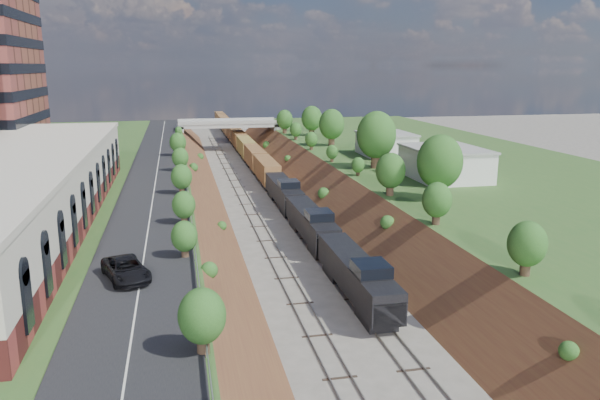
# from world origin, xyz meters

# --- Properties ---
(platform_left) EXTENTS (44.00, 180.00, 5.00)m
(platform_left) POSITION_xyz_m (-33.00, 60.00, 2.50)
(platform_left) COLOR #345C25
(platform_left) RESTS_ON ground
(platform_right) EXTENTS (44.00, 180.00, 5.00)m
(platform_right) POSITION_xyz_m (33.00, 60.00, 2.50)
(platform_right) COLOR #345C25
(platform_right) RESTS_ON ground
(embankment_left) EXTENTS (10.00, 180.00, 10.00)m
(embankment_left) POSITION_xyz_m (-11.00, 60.00, 0.00)
(embankment_left) COLOR brown
(embankment_left) RESTS_ON ground
(embankment_right) EXTENTS (10.00, 180.00, 10.00)m
(embankment_right) POSITION_xyz_m (11.00, 60.00, 0.00)
(embankment_right) COLOR brown
(embankment_right) RESTS_ON ground
(rail_left_track) EXTENTS (1.58, 180.00, 0.18)m
(rail_left_track) POSITION_xyz_m (-2.60, 60.00, 0.09)
(rail_left_track) COLOR gray
(rail_left_track) RESTS_ON ground
(rail_right_track) EXTENTS (1.58, 180.00, 0.18)m
(rail_right_track) POSITION_xyz_m (2.60, 60.00, 0.09)
(rail_right_track) COLOR gray
(rail_right_track) RESTS_ON ground
(road) EXTENTS (8.00, 180.00, 0.10)m
(road) POSITION_xyz_m (-15.50, 60.00, 5.05)
(road) COLOR black
(road) RESTS_ON platform_left
(guardrail) EXTENTS (0.10, 171.00, 0.70)m
(guardrail) POSITION_xyz_m (-11.40, 59.80, 5.55)
(guardrail) COLOR #99999E
(guardrail) RESTS_ON platform_left
(commercial_building) EXTENTS (14.30, 62.30, 7.00)m
(commercial_building) POSITION_xyz_m (-28.00, 38.00, 8.51)
(commercial_building) COLOR maroon
(commercial_building) RESTS_ON platform_left
(overpass) EXTENTS (24.50, 8.30, 7.40)m
(overpass) POSITION_xyz_m (0.00, 122.00, 4.92)
(overpass) COLOR gray
(overpass) RESTS_ON ground
(white_building_near) EXTENTS (9.00, 12.00, 4.00)m
(white_building_near) POSITION_xyz_m (23.50, 52.00, 7.00)
(white_building_near) COLOR silver
(white_building_near) RESTS_ON platform_right
(white_building_far) EXTENTS (8.00, 10.00, 3.60)m
(white_building_far) POSITION_xyz_m (23.00, 74.00, 6.80)
(white_building_far) COLOR silver
(white_building_far) RESTS_ON platform_right
(tree_right_large) EXTENTS (5.25, 5.25, 7.61)m
(tree_right_large) POSITION_xyz_m (17.00, 40.00, 9.38)
(tree_right_large) COLOR #473323
(tree_right_large) RESTS_ON platform_right
(tree_left_crest) EXTENTS (2.45, 2.45, 3.55)m
(tree_left_crest) POSITION_xyz_m (-11.80, 20.00, 7.04)
(tree_left_crest) COLOR #473323
(tree_left_crest) RESTS_ON platform_left
(freight_train) EXTENTS (2.82, 174.35, 4.55)m
(freight_train) POSITION_xyz_m (2.60, 107.46, 2.49)
(freight_train) COLOR black
(freight_train) RESTS_ON ground
(suv) EXTENTS (4.24, 6.14, 1.56)m
(suv) POSITION_xyz_m (-16.48, 20.20, 5.88)
(suv) COLOR black
(suv) RESTS_ON road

